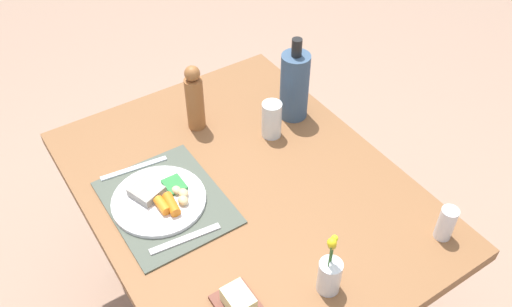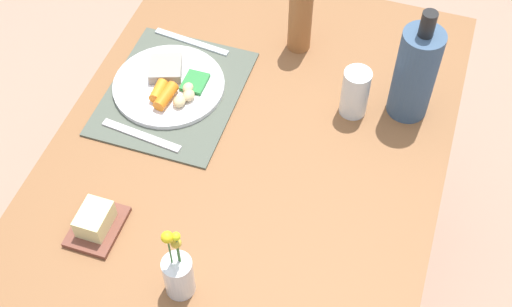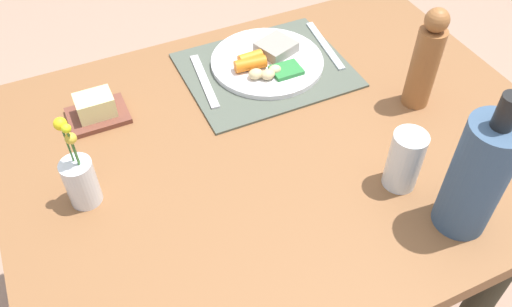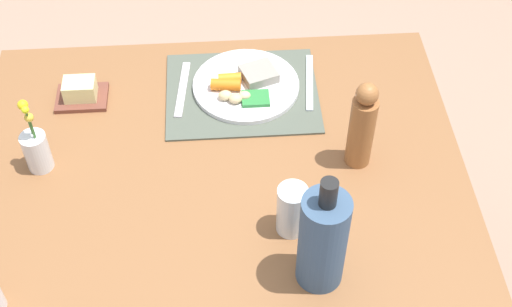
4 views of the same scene
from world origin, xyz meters
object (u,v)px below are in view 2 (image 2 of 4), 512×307
Objects in this scene: knife at (141,135)px; flower_vase at (178,274)px; butter_dish at (96,222)px; water_tumbler at (355,95)px; dinner_plate at (169,84)px; fork at (192,42)px; cooler_bottle at (415,73)px; pepper_mill at (301,12)px; dining_table at (254,167)px.

flower_vase reaches higher than knife.
butter_dish is 0.66m from water_tumbler.
fork is at bearing -177.35° from dinner_plate.
dinner_plate is at bearing -78.21° from cooler_bottle.
dinner_plate is 1.15× the size of pepper_mill.
butter_dish reaches higher than knife.
pepper_mill is (-0.74, 0.03, 0.06)m from flower_vase.
pepper_mill reaches higher than flower_vase.
butter_dish is at bearing -34.71° from dining_table.
dinner_plate is at bearing -108.16° from dining_table.
fork is at bearing -73.08° from pepper_mill.
knife is 0.50m from pepper_mill.
flower_vase is at bearing 24.81° from dinner_plate.
water_tumbler is (-0.07, 0.45, 0.04)m from dinner_plate.
cooler_bottle is (-0.54, 0.56, 0.10)m from butter_dish.
water_tumbler is (-0.57, 0.22, -0.00)m from flower_vase.
butter_dish is 0.78m from cooler_bottle.
knife is at bearing -1.22° from dinner_plate.
fork is at bearing -101.76° from water_tumbler.
dining_table is 0.38m from fork.
pepper_mill is at bearing 177.60° from flower_vase.
fork is at bearing -160.34° from flower_vase.
flower_vase is at bearing 41.46° from knife.
fork is at bearing -134.44° from dining_table.
cooler_bottle reaches higher than water_tumbler.
fork is 0.33m from knife.
pepper_mill is (-0.25, 0.26, 0.10)m from dinner_plate.
butter_dish is (0.59, 0.02, 0.02)m from fork.
dining_table is 9.07× the size of water_tumbler.
flower_vase is (0.33, 0.23, 0.05)m from knife.
fork is 1.04× the size of flower_vase.
pepper_mill reaches higher than water_tumbler.
dining_table is 5.52× the size of fork.
knife reaches higher than dining_table.
dinner_plate is 2.15× the size of water_tumbler.
fork is 0.59m from butter_dish.
dinner_plate is 0.92× the size of cooler_bottle.
butter_dish reaches higher than fork.
flower_vase is 1.58× the size of water_tumbler.
water_tumbler is at bearing 99.27° from dinner_plate.
butter_dish is at bearing -46.06° from cooler_bottle.
dinner_plate is 0.16m from knife.
cooler_bottle is at bearing 67.16° from pepper_mill.
butter_dish is 1.01× the size of water_tumbler.
knife is (0.08, -0.25, 0.13)m from dining_table.
butter_dish is at bearing 8.22° from fork.
dinner_plate is 0.59m from cooler_bottle.
dinner_plate is 2.12× the size of butter_dish.
fork is 0.59m from cooler_bottle.
pepper_mill is at bearing 133.73° from dinner_plate.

